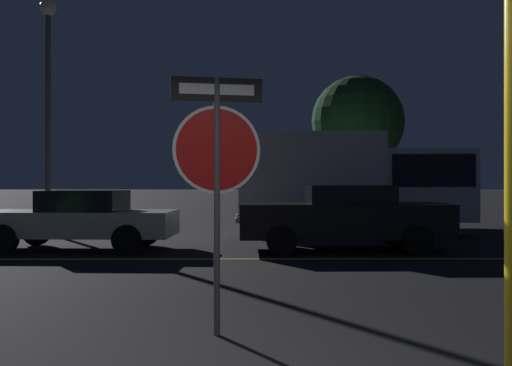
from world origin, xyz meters
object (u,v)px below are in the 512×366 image
passing_car_3 (343,217)px  street_lamp (48,80)px  delivery_truck (355,179)px  stop_sign (217,152)px  passing_car_2 (80,219)px  tree_0 (358,122)px

passing_car_3 → street_lamp: size_ratio=0.67×
delivery_truck → street_lamp: bearing=-87.1°
stop_sign → passing_car_3: 7.10m
passing_car_2 → street_lamp: 5.68m
stop_sign → street_lamp: bearing=106.1°
delivery_truck → street_lamp: street_lamp is taller
passing_car_3 → delivery_truck: size_ratio=0.69×
stop_sign → passing_car_2: stop_sign is taller
stop_sign → street_lamp: size_ratio=0.37×
passing_car_3 → delivery_truck: delivery_truck is taller
passing_car_3 → passing_car_2: bearing=87.2°
passing_car_3 → tree_0: 10.10m
passing_car_2 → passing_car_3: (5.60, -0.21, 0.07)m
stop_sign → tree_0: bearing=64.3°
street_lamp → stop_sign: bearing=-63.3°
stop_sign → passing_car_2: bearing=105.3°
passing_car_2 → street_lamp: bearing=30.5°
stop_sign → delivery_truck: bearing=62.5°
delivery_truck → tree_0: (1.10, 5.44, 2.19)m
delivery_truck → street_lamp: (-8.61, 0.05, 2.78)m
stop_sign → tree_0: tree_0 is taller
passing_car_2 → passing_car_3: 5.60m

